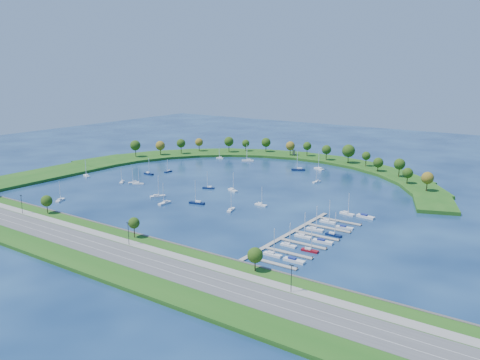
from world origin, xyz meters
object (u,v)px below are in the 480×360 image
Objects in this scene: moored_boat_7 at (233,190)px; docked_boat_0 at (273,254)px; moored_boat_5 at (60,200)px; moored_boat_11 at (220,157)px; moored_boat_16 at (134,182)px; docked_boat_1 at (294,260)px; dock_system at (301,238)px; moored_boat_2 at (149,173)px; moored_boat_0 at (317,181)px; moored_boat_15 at (122,182)px; moored_boat_17 at (261,204)px; moored_boat_4 at (298,169)px; docked_boat_7 at (333,234)px; docked_boat_4 at (303,236)px; moored_boat_13 at (168,171)px; moored_boat_14 at (87,175)px; docked_boat_10 at (347,213)px; moored_boat_3 at (248,160)px; moored_boat_18 at (209,187)px; moored_boat_9 at (138,183)px; docked_boat_11 at (365,216)px; harbor_tower at (294,152)px; moored_boat_12 at (231,209)px; docked_boat_5 at (323,241)px; moored_boat_10 at (165,202)px; moored_boat_1 at (158,196)px; docked_boat_2 at (288,245)px; docked_boat_6 at (315,229)px; docked_boat_9 at (344,227)px; docked_boat_3 at (310,250)px; docked_boat_8 at (328,221)px; moored_boat_6 at (197,202)px; moored_boat_8 at (319,169)px.

moored_boat_7 reaches higher than docked_boat_0.
moored_boat_11 is (-4.23, 159.70, -0.06)m from moored_boat_5.
docked_boat_1 is at bearing 103.61° from moored_boat_16.
moored_boat_2 is at bearing 159.83° from dock_system.
moored_boat_0 is 120.46m from moored_boat_2.
moored_boat_15 is 106.63m from moored_boat_17.
moored_boat_4 is 145.15m from docked_boat_7.
moored_boat_16 is at bearing -138.57° from moored_boat_7.
moored_boat_2 is 164.19m from docked_boat_4.
moored_boat_16 is (5.17, -38.95, 0.02)m from moored_boat_13.
docked_boat_10 is at bearing -151.53° from moored_boat_14.
moored_boat_18 is (30.08, -89.70, -0.09)m from moored_boat_3.
moored_boat_9 is 48.75m from moored_boat_18.
dock_system is 6.84× the size of moored_boat_2.
docked_boat_11 is (157.67, 71.15, -0.18)m from moored_boat_5.
moored_boat_16 is at bearing -106.32° from harbor_tower.
moored_boat_5 is at bearing 84.43° from moored_boat_11.
moored_boat_12 reaches higher than docked_boat_5.
moored_boat_10 reaches higher than docked_boat_4.
docked_boat_1 is at bearing -172.66° from moored_boat_14.
moored_boat_1 reaches higher than docked_boat_2.
moored_boat_18 is at bearing -86.34° from harbor_tower.
moored_boat_12 is 0.92× the size of docked_boat_6.
moored_boat_7 is 1.32× the size of docked_boat_5.
docked_boat_0 reaches higher than harbor_tower.
moored_boat_18 is 106.20m from docked_boat_9.
docked_boat_8 reaches higher than docked_boat_3.
moored_boat_6 is at bearing 111.90° from moored_boat_16.
moored_boat_12 is at bearing 151.24° from docked_boat_2.
moored_boat_10 reaches higher than moored_boat_2.
docked_boat_6 is (-0.02, 25.59, 0.04)m from docked_boat_2.
moored_boat_15 is at bearing -137.56° from moored_boat_7.
moored_boat_17 reaches higher than docked_boat_1.
moored_boat_11 is 200.87m from docked_boat_4.
moored_boat_11 is at bearing 140.12° from moored_boat_17.
docked_boat_7 reaches higher than moored_boat_0.
moored_boat_11 is at bearing 32.92° from moored_boat_8.
moored_boat_14 is at bearing -119.52° from harbor_tower.
moored_boat_4 is at bearing 141.79° from docked_boat_11.
moored_boat_18 is (-20.58, -82.20, -0.11)m from moored_boat_4.
moored_boat_16 is at bearing 170.98° from docked_boat_9.
dock_system is at bearing 111.12° from docked_boat_1.
moored_boat_8 is at bearing 176.75° from moored_boat_11.
moored_boat_0 is 1.08× the size of docked_boat_1.
docked_boat_0 is (101.02, -201.46, -3.39)m from harbor_tower.
moored_boat_14 is 1.07× the size of docked_boat_7.
moored_boat_10 reaches higher than moored_boat_18.
moored_boat_15 is (34.82, 1.52, -0.05)m from moored_boat_14.
docked_boat_5 is (-0.00, 26.53, 0.01)m from docked_boat_1.
moored_boat_15 is at bearing -108.34° from moored_boat_10.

